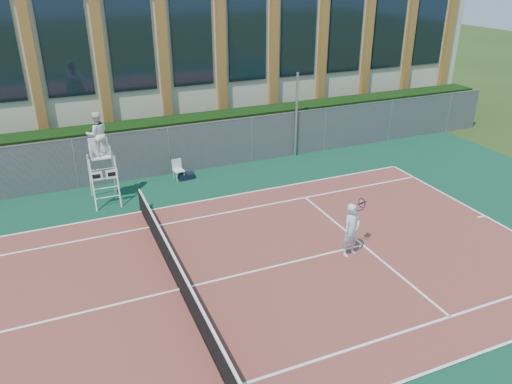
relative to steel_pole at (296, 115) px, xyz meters
name	(u,v)px	position (x,y,z in m)	size (l,w,h in m)	color
ground	(180,290)	(-8.29, -8.70, -2.07)	(120.00, 120.00, 0.00)	#233814
apron	(171,272)	(-8.29, -7.70, -2.06)	(36.00, 20.00, 0.01)	#0D3D2A
tennis_court	(180,289)	(-8.29, -8.70, -2.05)	(23.77, 10.97, 0.02)	brown
tennis_net	(179,275)	(-8.29, -8.70, -1.53)	(0.10, 11.30, 1.10)	black
fence	(124,158)	(-8.29, 0.10, -0.97)	(40.00, 0.06, 2.20)	#595E60
hedge	(119,149)	(-8.29, 1.30, -0.97)	(40.00, 1.40, 2.20)	black
building	(90,54)	(-8.29, 9.25, 2.08)	(45.00, 10.60, 8.22)	beige
steel_pole	(296,115)	(0.00, 0.00, 0.00)	(0.12, 0.12, 4.13)	#9EA0A5
umpire_chair	(98,137)	(-9.40, -1.65, 0.66)	(1.04, 1.60, 3.73)	white
plastic_chair	(178,168)	(-6.14, -0.65, -1.51)	(0.49, 0.49, 0.93)	silver
sports_bag_near	(187,175)	(-5.76, -0.68, -1.92)	(0.64, 0.26, 0.27)	black
sports_bag_far	(186,176)	(-5.82, -0.78, -1.93)	(0.66, 0.29, 0.26)	black
tennis_player	(352,230)	(-2.62, -9.01, -1.13)	(1.04, 0.74, 1.82)	silver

